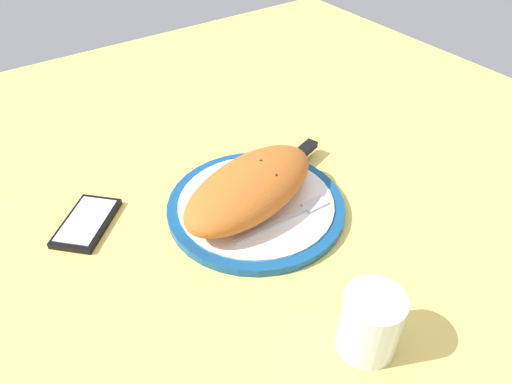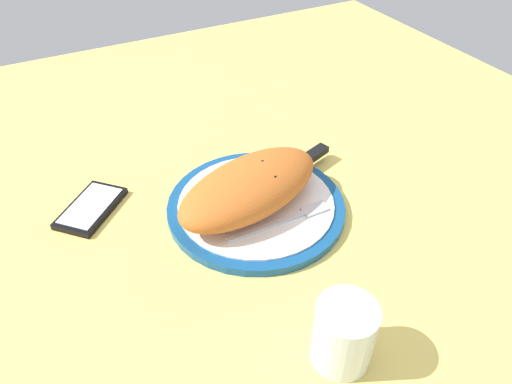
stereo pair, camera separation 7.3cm
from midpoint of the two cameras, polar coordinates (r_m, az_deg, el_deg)
name	(u,v)px [view 1 (the left image)]	position (r cm, az deg, el deg)	size (l,w,h in cm)	color
ground_plane	(256,217)	(76.64, -2.74, -3.08)	(150.00, 150.00, 3.00)	#EACC60
plate	(256,206)	(75.10, -2.79, -1.79)	(27.80, 27.80, 1.65)	navy
calzone	(249,187)	(72.08, -3.71, 0.52)	(27.30, 18.17, 6.75)	#C16023
fork	(291,216)	(71.79, 1.26, -2.97)	(16.82, 2.25, 0.40)	silver
knife	(286,167)	(80.88, 1.02, 2.95)	(24.69, 9.81, 1.20)	silver
smartphone	(87,222)	(78.28, -22.08, -3.50)	(12.76, 12.67, 1.16)	black
water_glass	(369,326)	(57.44, 9.72, -15.60)	(7.02, 7.02, 8.56)	silver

